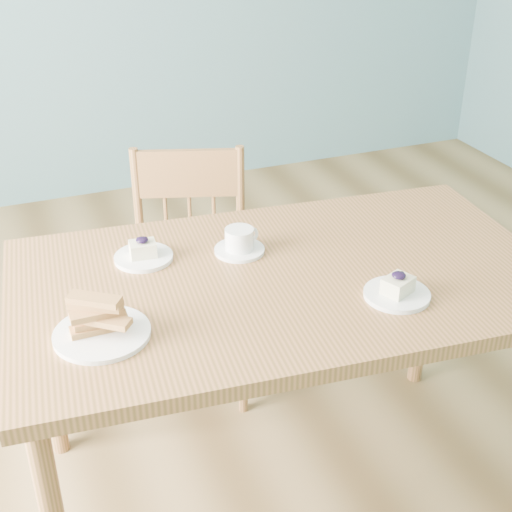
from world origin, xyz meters
The scene contains 7 objects.
room centered at (0.00, 0.00, 1.35)m, with size 5.01×5.01×2.71m.
dining_table centered at (-0.06, -0.11, 0.73)m, with size 1.58×0.99×0.81m.
dining_chair centered at (-0.15, 0.53, 0.47)m, with size 0.53×0.51×0.92m.
cheesecake_plate_near centered at (0.17, -0.32, 0.83)m, with size 0.18×0.18×0.07m.
cheesecake_plate_far centered at (-0.41, 0.12, 0.83)m, with size 0.17×0.17×0.07m.
coffee_cup centered at (-0.13, 0.06, 0.84)m, with size 0.15×0.15×0.07m.
biscotti_plate centered at (-0.59, -0.22, 0.85)m, with size 0.24×0.24×0.11m.
Camera 1 is at (-0.76, -1.67, 1.82)m, focal length 50.00 mm.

